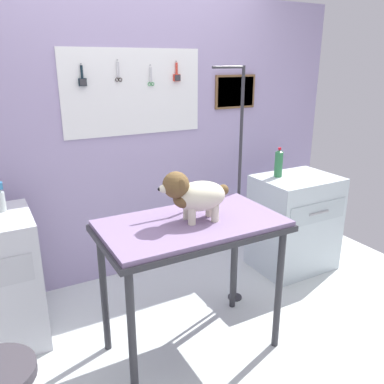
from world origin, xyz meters
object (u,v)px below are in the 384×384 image
cabinet_right (294,223)px  soda_bottle (279,163)px  grooming_arm (238,200)px  grooming_table (192,235)px  dog (193,194)px

cabinet_right → soda_bottle: size_ratio=3.33×
grooming_arm → cabinet_right: (0.76, 0.19, -0.40)m
grooming_table → dog: size_ratio=2.57×
grooming_table → dog: dog is taller
grooming_table → grooming_arm: grooming_arm is taller
grooming_arm → dog: 0.68m
grooming_arm → dog: (-0.55, -0.33, 0.23)m
grooming_table → grooming_arm: 0.65m
grooming_arm → soda_bottle: bearing=25.1°
dog → soda_bottle: 1.33m
grooming_arm → dog: bearing=-148.9°
grooming_arm → soda_bottle: grooming_arm is taller
dog → cabinet_right: dog is taller
grooming_arm → dog: grooming_arm is taller
grooming_table → grooming_arm: (0.56, 0.33, 0.03)m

